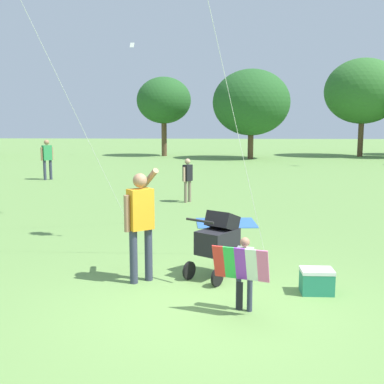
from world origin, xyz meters
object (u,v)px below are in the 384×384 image
Objects in this scene: picnic_blanket at (226,223)px; cooler_box at (317,281)px; child_with_butterfly_kite at (244,267)px; person_adult_flyer at (140,217)px; person_couple_left at (47,156)px; stroller at (218,238)px; person_kid_running at (188,177)px.

cooler_box is (1.17, -4.62, 0.17)m from picnic_blanket.
child_with_butterfly_kite is 1.35m from cooler_box.
person_adult_flyer is 2.69m from cooler_box.
person_couple_left is 15.26m from cooler_box.
person_adult_flyer is 1.62× the size of stroller.
stroller is (-0.31, 1.40, 0.03)m from child_with_butterfly_kite.
person_adult_flyer is (-1.47, 1.09, 0.41)m from child_with_butterfly_kite.
stroller is at bearing 102.46° from child_with_butterfly_kite.
picnic_blanket is (0.21, 3.93, -0.60)m from stroller.
person_kid_running is (6.07, -5.23, -0.20)m from person_couple_left.
person_adult_flyer is 1.04× the size of person_couple_left.
stroller reaches higher than picnic_blanket.
person_adult_flyer is 4.57m from picnic_blanket.
picnic_blanket is (1.37, 4.25, -0.98)m from person_adult_flyer.
stroller is 0.81× the size of person_kid_running.
picnic_blanket is at bearing 104.21° from cooler_box.
person_kid_running is at bearing 97.28° from stroller.
cooler_box is at bearing -73.36° from person_kid_running.
stroller is at bearing -82.72° from person_kid_running.
person_adult_flyer is at bearing -164.85° from stroller.
child_with_butterfly_kite is 1.87m from person_adult_flyer.
person_adult_flyer reaches higher than person_kid_running.
child_with_butterfly_kite is 5.36m from picnic_blanket.
child_with_butterfly_kite is at bearing -36.49° from person_adult_flyer.
child_with_butterfly_kite is 1.43m from stroller.
person_adult_flyer is 13.68m from person_couple_left.
child_with_butterfly_kite is 15.31m from person_couple_left.
person_couple_left reaches higher than person_kid_running.
person_kid_running reaches higher than cooler_box.
picnic_blanket is (1.08, -2.92, -0.76)m from person_kid_running.
child_with_butterfly_kite is 0.73× the size of person_kid_running.
person_adult_flyer is 1.26m from stroller.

